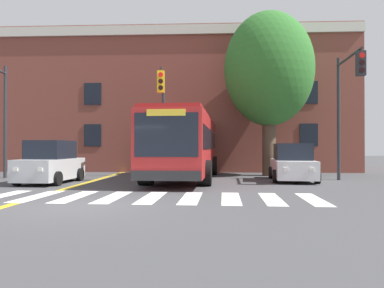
{
  "coord_description": "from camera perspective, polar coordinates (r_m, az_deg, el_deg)",
  "views": [
    {
      "loc": [
        3.59,
        -9.92,
        1.6
      ],
      "look_at": [
        2.71,
        8.08,
        1.74
      ],
      "focal_mm": 35.0,
      "sensor_mm": 36.0,
      "label": 1
    }
  ],
  "objects": [
    {
      "name": "ground_plane",
      "position": [
        10.67,
        -17.1,
        -9.06
      ],
      "size": [
        120.0,
        120.0,
        0.0
      ],
      "primitive_type": "plane",
      "color": "#424244"
    },
    {
      "name": "crosswalk",
      "position": [
        12.69,
        -17.41,
        -7.66
      ],
      "size": [
        15.62,
        3.45,
        0.01
      ],
      "color": "white",
      "rests_on": "ground"
    },
    {
      "name": "lane_line_yellow_inner",
      "position": [
        26.46,
        -9.44,
        -3.91
      ],
      "size": [
        0.12,
        36.0,
        0.01
      ],
      "primitive_type": "cube",
      "color": "gold",
      "rests_on": "ground"
    },
    {
      "name": "lane_line_yellow_outer",
      "position": [
        26.43,
        -9.1,
        -3.92
      ],
      "size": [
        0.12,
        36.0,
        0.01
      ],
      "primitive_type": "cube",
      "color": "gold",
      "rests_on": "ground"
    },
    {
      "name": "city_bus",
      "position": [
        19.02,
        -1.02,
        0.01
      ],
      "size": [
        3.39,
        11.74,
        3.2
      ],
      "color": "#B22323",
      "rests_on": "ground"
    },
    {
      "name": "car_silver_near_lane",
      "position": [
        17.76,
        -20.75,
        -2.81
      ],
      "size": [
        2.1,
        3.85,
        1.89
      ],
      "color": "#B7BABF",
      "rests_on": "ground"
    },
    {
      "name": "car_white_far_lane",
      "position": [
        18.35,
        15.05,
        -2.9
      ],
      "size": [
        2.28,
        4.25,
        1.76
      ],
      "color": "white",
      "rests_on": "ground"
    },
    {
      "name": "car_black_behind_bus",
      "position": [
        29.86,
        -1.73,
        -1.97
      ],
      "size": [
        2.06,
        4.1,
        1.77
      ],
      "color": "black",
      "rests_on": "ground"
    },
    {
      "name": "traffic_light_near_corner",
      "position": [
        18.44,
        22.52,
        7.08
      ],
      "size": [
        0.4,
        3.31,
        5.93
      ],
      "color": "#28282D",
      "rests_on": "ground"
    },
    {
      "name": "traffic_light_overhead",
      "position": [
        19.2,
        -4.53,
        6.09
      ],
      "size": [
        0.52,
        3.28,
        5.67
      ],
      "color": "#28282D",
      "rests_on": "ground"
    },
    {
      "name": "street_tree_curbside_large",
      "position": [
        21.74,
        11.63,
        11.04
      ],
      "size": [
        5.58,
        5.45,
        9.17
      ],
      "color": "#4C3D2D",
      "rests_on": "ground"
    },
    {
      "name": "building_facade",
      "position": [
        29.42,
        -12.01,
        5.61
      ],
      "size": [
        33.95,
        9.82,
        9.4
      ],
      "color": "brown",
      "rests_on": "ground"
    }
  ]
}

